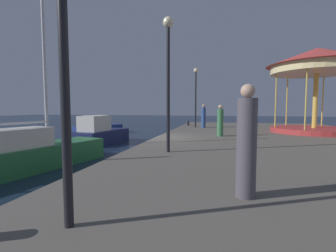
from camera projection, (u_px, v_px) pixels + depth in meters
name	position (u px, v px, depth m)	size (l,w,h in m)	color
ground_plane	(156.00, 152.00, 12.79)	(120.00, 120.00, 0.00)	#162338
quay_dock	(285.00, 149.00, 11.37)	(12.79, 27.27, 0.80)	#5B564F
motorboat_navy	(99.00, 133.00, 15.84)	(2.49, 4.32, 1.84)	#19214C
sailboat_green	(23.00, 155.00, 8.74)	(3.10, 6.76, 6.60)	#236638
motorboat_blue	(99.00, 127.00, 22.16)	(2.95, 4.82, 1.67)	navy
carousel	(317.00, 70.00, 14.73)	(5.89, 5.89, 5.23)	#B23333
lamp_post_mid_promenade	(168.00, 62.00, 8.17)	(0.36, 0.36, 4.62)	black
lamp_post_far_end	(196.00, 88.00, 18.83)	(0.36, 0.36, 4.66)	black
bollard_center	(188.00, 123.00, 21.11)	(0.24, 0.24, 0.40)	#2D2D33
person_by_the_water	(203.00, 117.00, 18.64)	(0.34, 0.34, 1.81)	#2D4C8C
person_near_carousel	(220.00, 122.00, 13.03)	(0.34, 0.34, 1.72)	#387247
person_far_corner	(246.00, 144.00, 4.10)	(0.34, 0.34, 1.95)	#514C56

